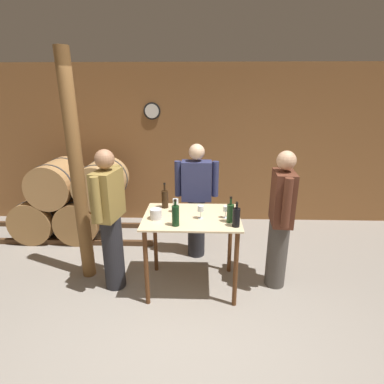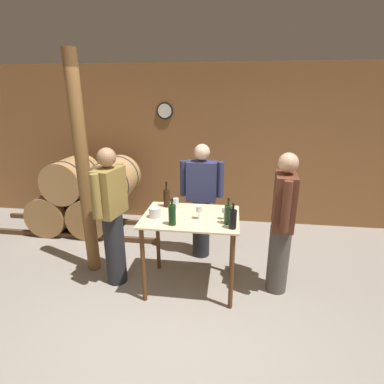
{
  "view_description": "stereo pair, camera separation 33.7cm",
  "coord_description": "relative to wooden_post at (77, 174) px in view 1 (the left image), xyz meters",
  "views": [
    {
      "loc": [
        0.2,
        -2.35,
        2.25
      ],
      "look_at": [
        0.1,
        0.85,
        1.17
      ],
      "focal_mm": 28.0,
      "sensor_mm": 36.0,
      "label": 1
    },
    {
      "loc": [
        0.53,
        -2.32,
        2.25
      ],
      "look_at": [
        0.1,
        0.85,
        1.17
      ],
      "focal_mm": 28.0,
      "sensor_mm": 36.0,
      "label": 2
    }
  ],
  "objects": [
    {
      "name": "barrel_rack",
      "position": [
        -0.63,
        1.09,
        -0.74
      ],
      "size": [
        3.02,
        0.79,
        1.26
      ],
      "color": "#4C331E",
      "rests_on": "ground_plane"
    },
    {
      "name": "wooden_post",
      "position": [
        0.0,
        0.0,
        0.0
      ],
      "size": [
        0.16,
        0.16,
        2.7
      ],
      "color": "brown",
      "rests_on": "ground_plane"
    },
    {
      "name": "tasting_table",
      "position": [
        1.34,
        -0.21,
        -0.6
      ],
      "size": [
        1.08,
        0.78,
        0.92
      ],
      "color": "beige",
      "rests_on": "ground_plane"
    },
    {
      "name": "ice_bucket",
      "position": [
        0.95,
        -0.3,
        -0.37
      ],
      "size": [
        0.13,
        0.13,
        0.11
      ],
      "color": "silver",
      "rests_on": "tasting_table"
    },
    {
      "name": "wine_bottle_left",
      "position": [
        1.18,
        -0.47,
        -0.31
      ],
      "size": [
        0.08,
        0.08,
        0.29
      ],
      "color": "black",
      "rests_on": "tasting_table"
    },
    {
      "name": "person_visitor_with_scarf",
      "position": [
        0.41,
        -0.23,
        -0.46
      ],
      "size": [
        0.29,
        0.58,
        1.68
      ],
      "color": "#232328",
      "rests_on": "ground_plane"
    },
    {
      "name": "person_visitor_bearded",
      "position": [
        1.38,
        0.55,
        -0.5
      ],
      "size": [
        0.59,
        0.24,
        1.61
      ],
      "color": "#232328",
      "rests_on": "ground_plane"
    },
    {
      "name": "back_wall",
      "position": [
        1.23,
        1.86,
        0.0
      ],
      "size": [
        8.4,
        0.08,
        2.7
      ],
      "color": "brown",
      "rests_on": "ground_plane"
    },
    {
      "name": "ground_plane",
      "position": [
        1.24,
        -0.96,
        -1.35
      ],
      "size": [
        14.0,
        14.0,
        0.0
      ],
      "primitive_type": "plane",
      "color": "gray"
    },
    {
      "name": "wine_glass_near_right",
      "position": [
        1.71,
        -0.25,
        -0.32
      ],
      "size": [
        0.06,
        0.06,
        0.14
      ],
      "color": "silver",
      "rests_on": "tasting_table"
    },
    {
      "name": "wine_bottle_far_left",
      "position": [
        1.01,
        0.04,
        -0.31
      ],
      "size": [
        0.08,
        0.08,
        0.31
      ],
      "color": "black",
      "rests_on": "tasting_table"
    },
    {
      "name": "wine_bottle_right",
      "position": [
        1.8,
        -0.47,
        -0.32
      ],
      "size": [
        0.08,
        0.08,
        0.27
      ],
      "color": "black",
      "rests_on": "tasting_table"
    },
    {
      "name": "wine_glass_near_left",
      "position": [
        1.15,
        -0.1,
        -0.31
      ],
      "size": [
        0.07,
        0.07,
        0.16
      ],
      "color": "silver",
      "rests_on": "tasting_table"
    },
    {
      "name": "wine_glass_near_center",
      "position": [
        1.44,
        -0.28,
        -0.31
      ],
      "size": [
        0.07,
        0.07,
        0.15
      ],
      "color": "silver",
      "rests_on": "tasting_table"
    },
    {
      "name": "wine_bottle_center",
      "position": [
        1.75,
        -0.36,
        -0.32
      ],
      "size": [
        0.08,
        0.08,
        0.29
      ],
      "color": "#193819",
      "rests_on": "tasting_table"
    },
    {
      "name": "person_host",
      "position": [
        2.35,
        -0.14,
        -0.48
      ],
      "size": [
        0.25,
        0.59,
        1.66
      ],
      "color": "#4C4742",
      "rests_on": "ground_plane"
    }
  ]
}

